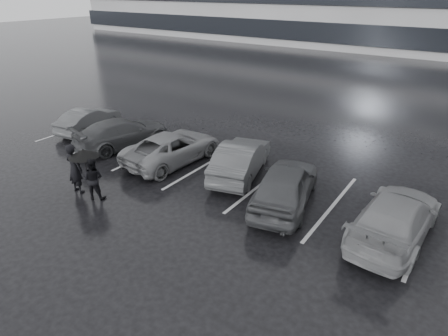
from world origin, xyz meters
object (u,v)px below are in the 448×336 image
car_main (285,185)px  car_west_c (122,133)px  car_west_a (241,158)px  car_west_b (173,147)px  car_east (396,217)px  pedestrian_right (93,179)px  car_west_d (89,120)px  pedestrian_left (75,168)px

car_main → car_west_c: size_ratio=0.95×
car_west_a → car_west_b: bearing=-5.3°
car_east → pedestrian_right: bearing=24.8°
car_west_b → car_west_c: 3.04m
car_main → pedestrian_right: (-5.67, -3.50, 0.03)m
car_west_b → car_west_d: (-6.06, 0.32, -0.04)m
car_west_c → car_west_d: (-3.01, 0.40, -0.06)m
car_west_a → car_west_d: size_ratio=1.15×
pedestrian_left → pedestrian_right: (0.91, 0.06, -0.17)m
car_west_d → car_east: bearing=168.6°
car_west_b → car_west_d: car_west_b is taller
car_west_b → pedestrian_right: bearing=91.7°
car_west_d → car_east: (15.11, -0.60, 0.08)m
car_west_b → pedestrian_left: bearing=79.0°
car_west_d → car_east: size_ratio=0.78×
car_west_a → pedestrian_left: pedestrian_left is taller
car_main → pedestrian_right: pedestrian_right is taller
car_west_d → pedestrian_right: bearing=135.1°
car_main → car_east: size_ratio=0.93×
car_west_b → car_west_c: car_west_c is taller
car_west_c → car_west_d: size_ratio=1.25×
car_west_a → car_west_b: 3.13m
car_west_d → car_east: 15.12m
pedestrian_left → car_west_c: bearing=-64.7°
car_west_c → pedestrian_right: (2.90, -3.86, 0.11)m
car_west_a → pedestrian_right: (-3.21, -4.53, 0.08)m
car_west_c → pedestrian_left: 4.40m
car_west_d → car_east: car_east is taller
car_west_b → pedestrian_left: size_ratio=2.44×
car_west_c → car_east: (12.10, -0.19, 0.02)m
car_west_a → car_east: 6.05m
car_west_a → pedestrian_left: (-4.12, -4.59, 0.25)m
car_west_a → car_west_c: size_ratio=0.92×
pedestrian_left → pedestrian_right: bearing=-177.9°
car_west_c → car_west_a: bearing=-161.0°
pedestrian_right → car_west_d: bearing=-63.5°
car_west_a → pedestrian_right: bearing=38.5°
car_west_c → car_east: 12.10m
car_west_a → pedestrian_left: bearing=31.9°
pedestrian_left → pedestrian_right: 0.93m
car_west_d → pedestrian_right: size_ratio=2.36×
car_east → car_west_d: bearing=0.8°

